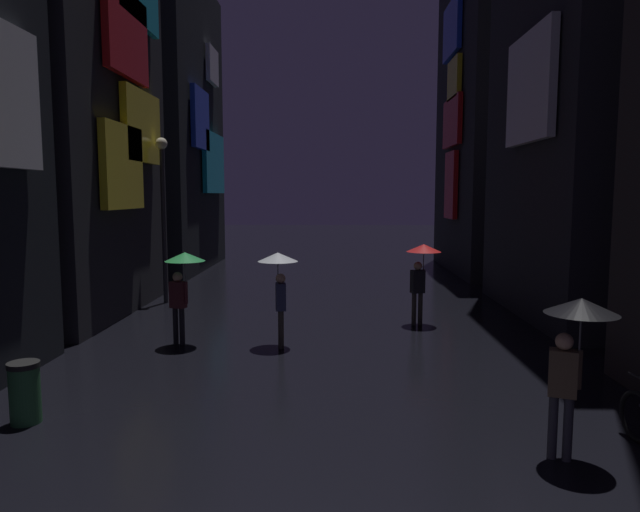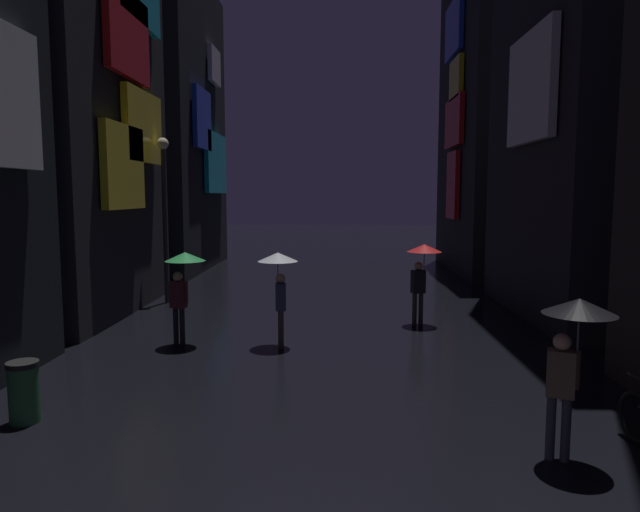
{
  "view_description": "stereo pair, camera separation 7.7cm",
  "coord_description": "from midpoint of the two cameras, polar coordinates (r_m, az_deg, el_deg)",
  "views": [
    {
      "loc": [
        0.32,
        -3.56,
        3.41
      ],
      "look_at": [
        0.0,
        9.19,
        2.03
      ],
      "focal_mm": 32.0,
      "sensor_mm": 36.0,
      "label": 1
    },
    {
      "loc": [
        0.4,
        -3.56,
        3.41
      ],
      "look_at": [
        0.0,
        9.19,
        2.03
      ],
      "focal_mm": 32.0,
      "sensor_mm": 36.0,
      "label": 2
    }
  ],
  "objects": [
    {
      "name": "pedestrian_far_right_black",
      "position": [
        7.91,
        23.9,
        -7.08
      ],
      "size": [
        0.9,
        0.9,
        2.12
      ],
      "color": "#2D2D38",
      "rests_on": "ground"
    },
    {
      "name": "pedestrian_foreground_left_red",
      "position": [
        15.08,
        9.99,
        -0.54
      ],
      "size": [
        0.9,
        0.9,
        2.12
      ],
      "color": "#38332D",
      "rests_on": "ground"
    },
    {
      "name": "streetlamp_left_far",
      "position": [
        18.43,
        -15.54,
        5.45
      ],
      "size": [
        0.36,
        0.36,
        5.15
      ],
      "color": "#2D2D33",
      "rests_on": "ground"
    },
    {
      "name": "building_left_far",
      "position": [
        27.17,
        -15.72,
        12.44
      ],
      "size": [
        4.25,
        8.54,
        12.96
      ],
      "color": "black",
      "rests_on": "ground"
    },
    {
      "name": "building_left_mid",
      "position": [
        18.14,
        -25.07,
        15.0
      ],
      "size": [
        4.25,
        7.06,
        12.73
      ],
      "color": "#232328",
      "rests_on": "ground"
    },
    {
      "name": "pedestrian_midstreet_left_green",
      "position": [
        13.2,
        -13.73,
        -1.58
      ],
      "size": [
        0.9,
        0.9,
        2.12
      ],
      "color": "black",
      "rests_on": "ground"
    },
    {
      "name": "building_right_far",
      "position": [
        26.8,
        17.33,
        13.67
      ],
      "size": [
        4.25,
        8.05,
        14.05
      ],
      "color": "#232328",
      "rests_on": "ground"
    },
    {
      "name": "pedestrian_foreground_right_clear",
      "position": [
        12.74,
        -4.32,
        -1.69
      ],
      "size": [
        0.9,
        0.9,
        2.12
      ],
      "color": "#38332D",
      "rests_on": "ground"
    },
    {
      "name": "trash_bin",
      "position": [
        9.82,
        -27.63,
        -11.98
      ],
      "size": [
        0.46,
        0.46,
        0.93
      ],
      "color": "#265933",
      "rests_on": "ground"
    }
  ]
}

